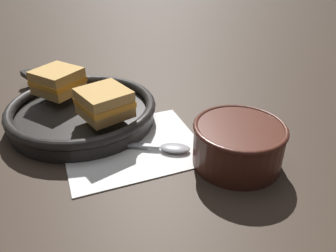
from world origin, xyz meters
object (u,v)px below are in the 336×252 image
object	(u,v)px
spoon	(162,147)
skillet	(82,112)
sandwich_near_right	(104,103)
soup_bowl	(238,142)
sandwich_near_left	(58,81)

from	to	relation	value
spoon	skillet	world-z (taller)	skillet
skillet	sandwich_near_right	distance (m)	0.08
soup_bowl	sandwich_near_right	world-z (taller)	sandwich_near_right
sandwich_near_right	soup_bowl	bearing A→B (deg)	-35.96
spoon	sandwich_near_left	world-z (taller)	sandwich_near_left
skillet	sandwich_near_left	size ratio (longest dim) A/B	3.27
spoon	skillet	distance (m)	0.18
sandwich_near_left	sandwich_near_right	world-z (taller)	same
soup_bowl	spoon	xyz separation A→B (m)	(-0.11, 0.06, -0.03)
soup_bowl	spoon	distance (m)	0.13
skillet	sandwich_near_right	world-z (taller)	sandwich_near_right
sandwich_near_right	skillet	bearing A→B (deg)	122.96
skillet	sandwich_near_left	distance (m)	0.08
sandwich_near_left	sandwich_near_right	bearing A→B (deg)	-56.90
soup_bowl	spoon	bearing A→B (deg)	149.97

